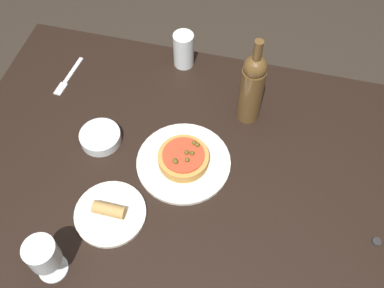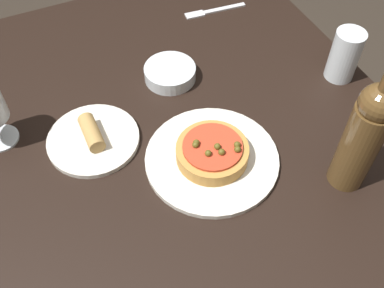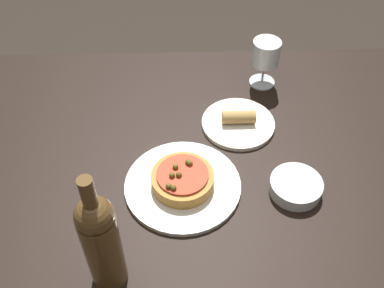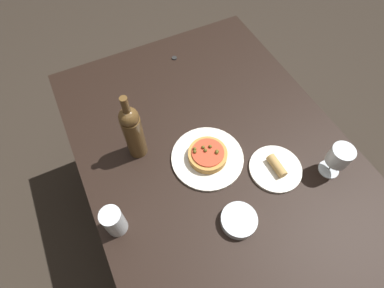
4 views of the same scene
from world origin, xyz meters
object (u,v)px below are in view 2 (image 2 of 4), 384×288
(water_cup, at_px, (345,55))
(side_bowl, at_px, (170,73))
(pizza, at_px, (212,152))
(side_plate, at_px, (93,138))
(wine_bottle, at_px, (364,135))
(fork, at_px, (211,11))
(dining_table, at_px, (195,195))
(dinner_plate, at_px, (212,159))

(water_cup, height_order, side_bowl, water_cup)
(pizza, height_order, water_cup, water_cup)
(pizza, relative_size, side_bowl, 1.20)
(water_cup, xyz_separation_m, side_plate, (0.05, 0.61, -0.05))
(wine_bottle, xyz_separation_m, side_bowl, (0.42, 0.21, -0.12))
(water_cup, height_order, fork, water_cup)
(dining_table, xyz_separation_m, side_plate, (0.17, 0.16, 0.09))
(wine_bottle, relative_size, side_bowl, 2.52)
(dining_table, relative_size, water_cup, 11.01)
(side_plate, bearing_deg, dinner_plate, -126.55)
(dining_table, relative_size, pizza, 9.39)
(side_plate, bearing_deg, pizza, -126.58)
(wine_bottle, xyz_separation_m, water_cup, (0.26, -0.17, -0.07))
(water_cup, relative_size, fork, 0.71)
(dining_table, bearing_deg, dinner_plate, -70.79)
(dining_table, distance_m, fork, 0.57)
(wine_bottle, distance_m, water_cup, 0.32)
(dining_table, relative_size, dinner_plate, 5.02)
(wine_bottle, xyz_separation_m, side_plate, (0.31, 0.44, -0.13))
(pizza, relative_size, side_plate, 0.75)
(wine_bottle, height_order, water_cup, wine_bottle)
(water_cup, bearing_deg, dining_table, 104.91)
(dinner_plate, xyz_separation_m, water_cup, (0.10, -0.40, 0.06))
(side_bowl, height_order, fork, side_bowl)
(side_bowl, bearing_deg, fork, -46.76)
(side_bowl, bearing_deg, dinner_plate, 175.72)
(dinner_plate, xyz_separation_m, side_plate, (0.16, 0.21, 0.00))
(dinner_plate, relative_size, water_cup, 2.19)
(side_bowl, xyz_separation_m, side_plate, (-0.11, 0.23, -0.01))
(dining_table, distance_m, wine_bottle, 0.38)
(pizza, relative_size, fork, 0.84)
(water_cup, relative_size, side_bowl, 1.02)
(dining_table, height_order, side_bowl, side_bowl)
(pizza, distance_m, fork, 0.53)
(dinner_plate, height_order, side_plate, side_plate)
(fork, bearing_deg, side_bowl, 48.77)
(pizza, height_order, wine_bottle, wine_bottle)
(side_bowl, relative_size, fork, 0.70)
(dining_table, distance_m, water_cup, 0.48)
(wine_bottle, bearing_deg, dining_table, 63.41)
(side_plate, bearing_deg, dining_table, -136.32)
(side_bowl, relative_size, side_plate, 0.63)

